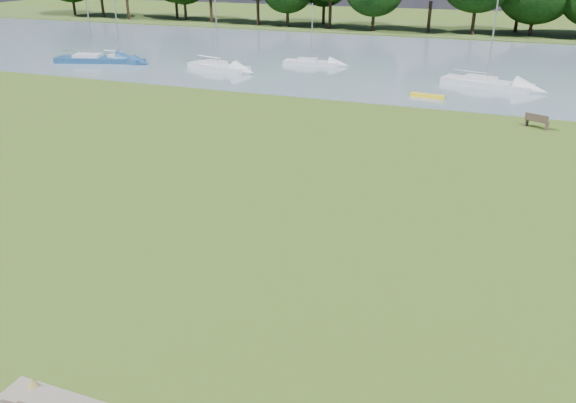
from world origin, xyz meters
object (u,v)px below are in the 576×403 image
(kayak, at_px, (427,96))
(sailboat_5, at_px, (120,58))
(sailboat_0, at_px, (93,57))
(sailboat_2, at_px, (311,61))
(sailboat_4, at_px, (485,81))
(riverbank_bench, at_px, (537,121))
(sailboat_1, at_px, (218,65))

(kayak, distance_m, sailboat_5, 33.99)
(sailboat_0, height_order, sailboat_5, sailboat_0)
(sailboat_2, relative_size, sailboat_4, 0.74)
(kayak, xyz_separation_m, sailboat_2, (-13.72, 10.73, 0.26))
(kayak, bearing_deg, sailboat_2, 148.41)
(riverbank_bench, relative_size, sailboat_2, 0.26)
(riverbank_bench, height_order, sailboat_5, sailboat_5)
(sailboat_2, xyz_separation_m, sailboat_4, (17.92, -4.55, 0.08))
(sailboat_5, bearing_deg, riverbank_bench, -7.86)
(sailboat_0, bearing_deg, kayak, -23.02)
(sailboat_1, bearing_deg, sailboat_0, -161.35)
(kayak, distance_m, sailboat_2, 17.42)
(sailboat_0, xyz_separation_m, sailboat_2, (22.72, 6.90, -0.12))
(riverbank_bench, distance_m, kayak, 10.25)
(kayak, height_order, sailboat_1, sailboat_1)
(sailboat_1, height_order, sailboat_4, sailboat_1)
(kayak, relative_size, sailboat_2, 0.44)
(riverbank_bench, distance_m, sailboat_5, 43.25)
(riverbank_bench, bearing_deg, sailboat_4, 132.27)
(kayak, relative_size, sailboat_0, 0.31)
(riverbank_bench, height_order, sailboat_1, sailboat_1)
(sailboat_2, bearing_deg, kayak, -43.38)
(sailboat_1, bearing_deg, kayak, 2.38)
(sailboat_0, bearing_deg, sailboat_2, -0.13)
(sailboat_4, bearing_deg, sailboat_2, -177.88)
(kayak, bearing_deg, riverbank_bench, -30.70)
(kayak, xyz_separation_m, sailboat_4, (4.20, 6.17, 0.34))
(riverbank_bench, xyz_separation_m, sailboat_1, (-29.91, 10.99, 0.07))
(sailboat_0, bearing_deg, sailboat_1, -13.22)
(sailboat_5, bearing_deg, kayak, -1.29)
(sailboat_0, distance_m, sailboat_1, 14.73)
(sailboat_0, height_order, sailboat_2, sailboat_0)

